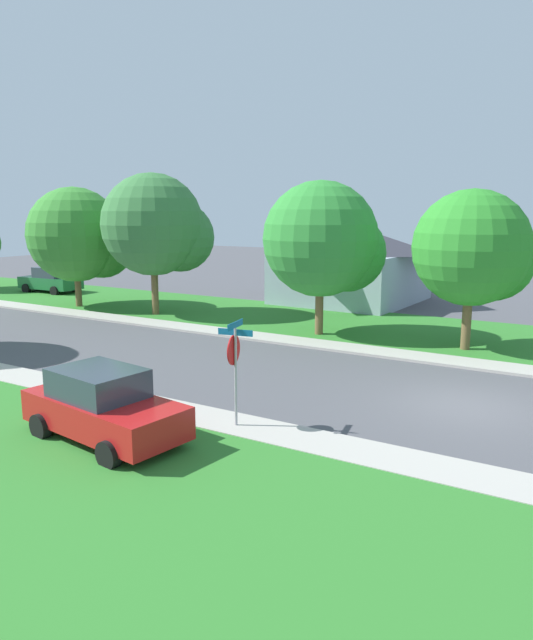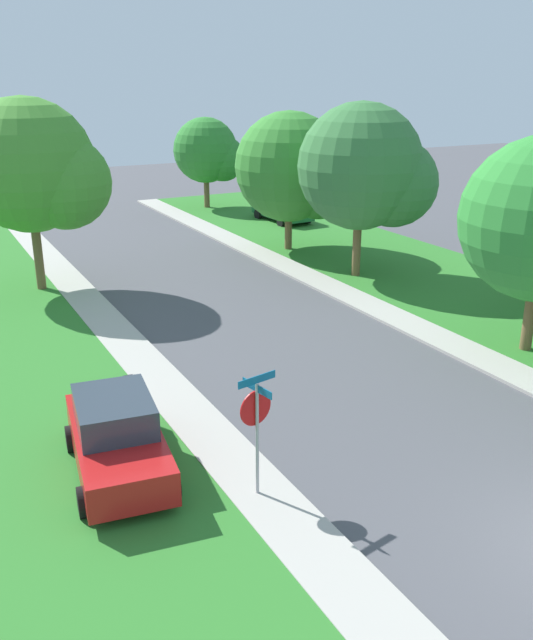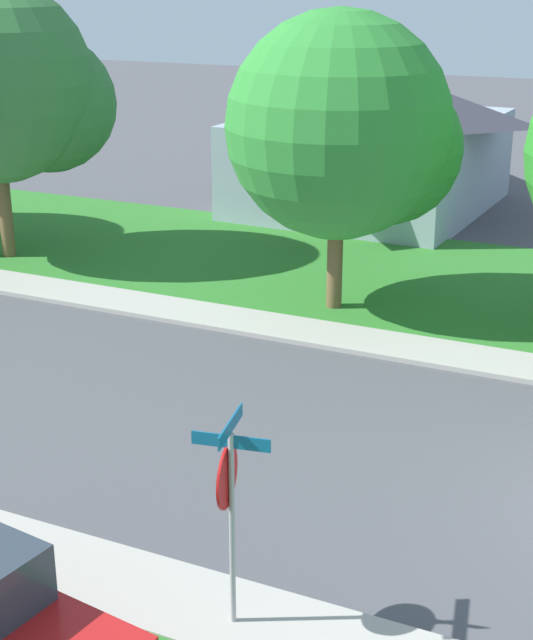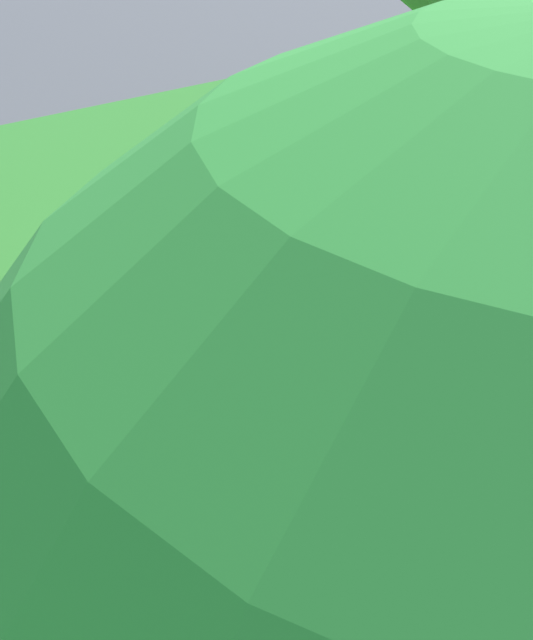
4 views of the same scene
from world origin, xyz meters
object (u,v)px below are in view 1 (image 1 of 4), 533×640
Objects in this scene: house_right_setback at (352,263)px; mailbox at (78,379)px; stop_sign_far_corner at (235,356)px; tree_corner_large at (477,252)px; tree_sidewalk_mid at (160,228)px; tree_sidewalk_near at (327,243)px; tree_across_left at (82,238)px; car_red_kerbside_mid at (103,406)px; car_green_near_corner at (51,280)px.

house_right_setback is 22.71m from mailbox.
stop_sign_far_corner is 12.46m from tree_corner_large.
house_right_setback reaches higher than stop_sign_far_corner.
tree_sidewalk_mid is 1.09× the size of tree_sidewalk_near.
tree_sidewalk_near is at bearing -89.89° from tree_across_left.
tree_across_left is 5.18× the size of mailbox.
tree_sidewalk_near is 1.07× the size of tree_corner_large.
stop_sign_far_corner is 3.36m from car_red_kerbside_mid.
house_right_setback is at bearing 3.92° from mailbox.
tree_sidewalk_mid is at bearing 88.94° from tree_sidewalk_near.
tree_across_left is (-0.21, 5.57, -0.61)m from tree_sidewalk_mid.
house_right_setback is (9.77, -12.36, -1.59)m from tree_across_left.
stop_sign_far_corner is 0.30× the size of house_right_setback.
tree_across_left is at bearing 128.33° from house_right_setback.
tree_corner_large reaches higher than mailbox.
mailbox is (-15.75, -20.38, 0.14)m from car_green_near_corner.
stop_sign_far_corner is 0.62× the size of car_red_kerbside_mid.
tree_across_left is at bearing 90.94° from tree_corner_large.
car_red_kerbside_mid is 2.11m from mailbox.
stop_sign_far_corner is at bearing -164.99° from house_right_setback.
tree_sidewalk_mid is at bearing 46.85° from stop_sign_far_corner.
car_green_near_corner is 12.89m from tree_sidewalk_mid.
tree_across_left is 0.73× the size of house_right_setback.
tree_sidewalk_mid is at bearing 32.54° from mailbox.
tree_sidewalk_mid is 1.17× the size of tree_corner_large.
tree_sidewalk_near is at bearing -5.67° from mailbox.
tree_corner_large reaches higher than car_green_near_corner.
tree_sidewalk_mid is 1.09× the size of tree_across_left.
tree_sidewalk_mid is 9.62m from tree_sidewalk_near.
car_red_kerbside_mid is 14.18m from tree_sidewalk_near.
tree_corner_large reaches higher than car_red_kerbside_mid.
stop_sign_far_corner reaches higher than car_green_near_corner.
tree_corner_large is at bearing -87.04° from tree_sidewalk_near.
mailbox is at bearing 174.33° from tree_sidewalk_near.
car_red_kerbside_mid is 27.81m from car_green_near_corner.
tree_across_left is at bearing -114.13° from car_green_near_corner.
tree_across_left reaches higher than tree_sidewalk_near.
tree_across_left is 19.16m from mailbox.
stop_sign_far_corner is at bearing -122.47° from tree_across_left.
stop_sign_far_corner is at bearing -71.92° from mailbox.
car_red_kerbside_mid is 15.48m from tree_corner_large.
tree_sidewalk_near is at bearing -163.81° from house_right_setback.
tree_sidewalk_near is (11.52, 2.87, 2.21)m from stop_sign_far_corner.
house_right_setback is at bearing -35.35° from tree_sidewalk_mid.
tree_sidewalk_mid reaches higher than car_green_near_corner.
tree_across_left is at bearing 90.11° from tree_sidewalk_near.
tree_sidewalk_near reaches higher than tree_corner_large.
house_right_setback is at bearing 8.32° from car_red_kerbside_mid.
car_green_near_corner is 3.34× the size of mailbox.
car_green_near_corner is at bearing 84.77° from tree_corner_large.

